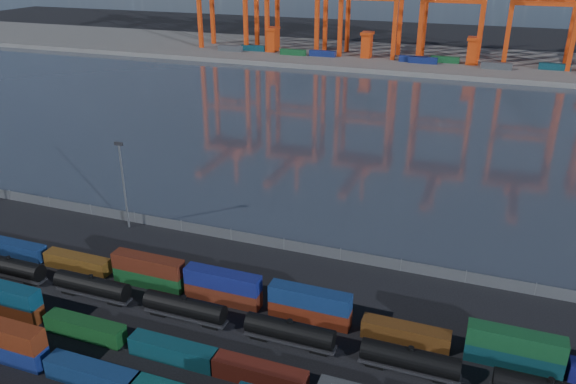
% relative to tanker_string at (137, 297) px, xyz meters
% --- Properties ---
extents(ground, '(700.00, 700.00, 0.00)m').
position_rel_tanker_string_xyz_m(ground, '(13.79, -4.89, -1.91)').
color(ground, black).
rests_on(ground, ground).
extents(harbor_water, '(700.00, 700.00, 0.00)m').
position_rel_tanker_string_xyz_m(harbor_water, '(13.79, 100.11, -1.90)').
color(harbor_water, '#2B323E').
rests_on(harbor_water, ground).
extents(far_quay, '(700.00, 70.00, 2.00)m').
position_rel_tanker_string_xyz_m(far_quay, '(13.79, 205.11, -0.91)').
color(far_quay, '#514F4C').
rests_on(far_quay, ground).
extents(container_row_south, '(139.91, 2.48, 5.29)m').
position_rel_tanker_string_xyz_m(container_row_south, '(-8.24, -14.87, 0.30)').
color(container_row_south, '#3B3C40').
rests_on(container_row_south, ground).
extents(container_row_mid, '(127.57, 2.37, 5.05)m').
position_rel_tanker_string_xyz_m(container_row_mid, '(12.94, -7.84, -0.42)').
color(container_row_mid, '#102050').
rests_on(container_row_mid, ground).
extents(container_row_north, '(140.70, 2.35, 5.00)m').
position_rel_tanker_string_xyz_m(container_row_north, '(23.21, 5.71, 0.01)').
color(container_row_north, navy).
rests_on(container_row_north, ground).
extents(tanker_string, '(120.87, 2.66, 3.80)m').
position_rel_tanker_string_xyz_m(tanker_string, '(0.00, 0.00, 0.00)').
color(tanker_string, black).
rests_on(tanker_string, ground).
extents(waterfront_fence, '(160.12, 0.12, 2.20)m').
position_rel_tanker_string_xyz_m(waterfront_fence, '(13.79, 23.11, -0.90)').
color(waterfront_fence, '#595B5E').
rests_on(waterfront_fence, ground).
extents(yard_light_mast, '(1.60, 0.40, 16.60)m').
position_rel_tanker_string_xyz_m(yard_light_mast, '(-16.21, 21.11, 7.39)').
color(yard_light_mast, slate).
rests_on(yard_light_mast, ground).
extents(quay_containers, '(172.58, 10.99, 2.60)m').
position_rel_tanker_string_xyz_m(quay_containers, '(2.80, 190.58, 1.39)').
color(quay_containers, navy).
rests_on(quay_containers, far_quay).
extents(straddle_carriers, '(140.00, 7.00, 11.10)m').
position_rel_tanker_string_xyz_m(straddle_carriers, '(11.29, 195.11, 5.91)').
color(straddle_carriers, '#E13F0F').
rests_on(straddle_carriers, far_quay).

